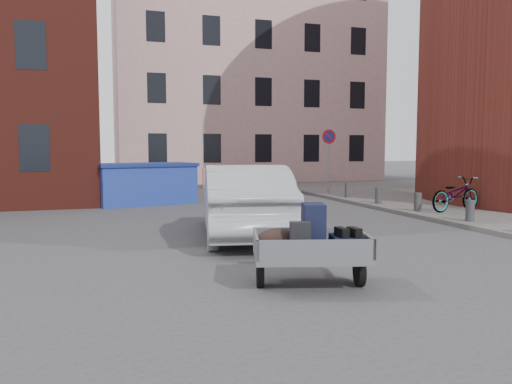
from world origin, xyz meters
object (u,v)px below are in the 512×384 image
object	(u,v)px
dumpster	(145,183)
silver_car	(244,201)
trailer	(309,245)
bicycle	(455,194)

from	to	relation	value
dumpster	silver_car	xyz separation A→B (m)	(1.53, -7.46, 0.08)
trailer	bicycle	world-z (taller)	trailer
trailer	silver_car	distance (m)	4.26
bicycle	dumpster	bearing A→B (deg)	43.73
trailer	dumpster	size ratio (longest dim) A/B	0.51
silver_car	dumpster	bearing A→B (deg)	-67.77
trailer	bicycle	distance (m)	9.28
trailer	silver_car	size ratio (longest dim) A/B	0.40
trailer	silver_car	xyz separation A→B (m)	(0.25, 4.25, 0.21)
dumpster	bicycle	xyz separation A→B (m)	(8.54, -5.92, -0.11)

